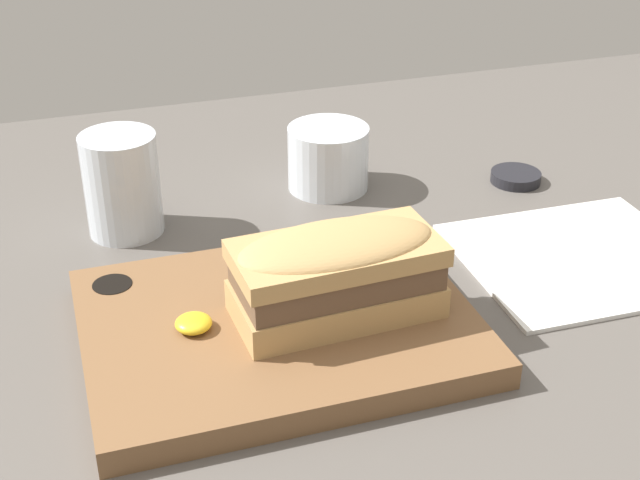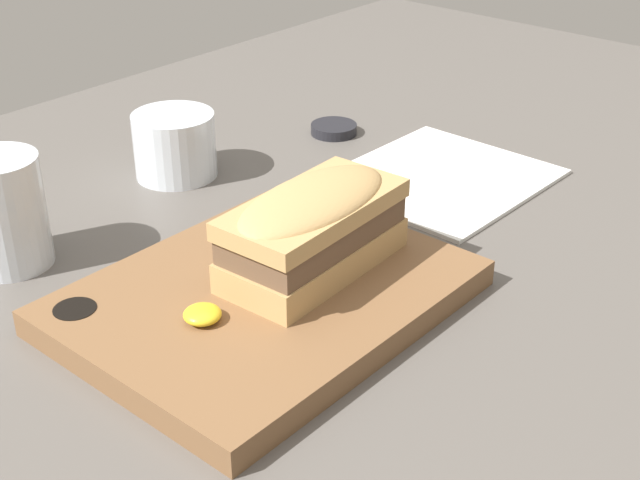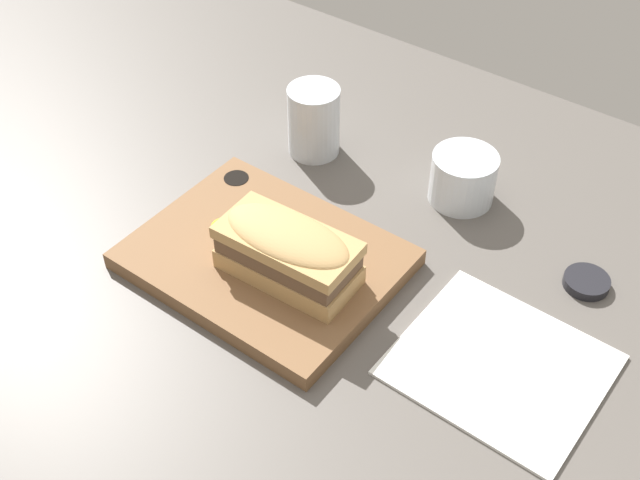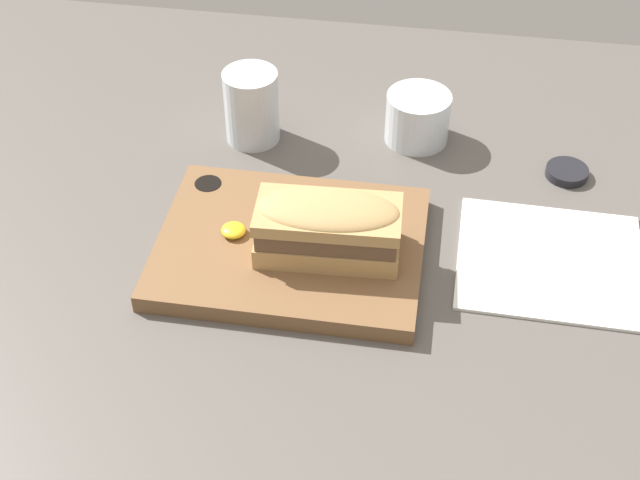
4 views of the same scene
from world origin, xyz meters
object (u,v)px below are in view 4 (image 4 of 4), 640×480
Objects in this scene: sandwich at (328,225)px; serving_board at (290,246)px; condiment_dish at (567,172)px; water_glass at (252,110)px; wine_glass at (417,120)px; napkin at (550,261)px.

serving_board is at bearing 165.32° from sandwich.
condiment_dish is at bearing 37.29° from sandwich.
water_glass reaches higher than sandwich.
condiment_dish is (39.35, -1.75, -3.56)cm from water_glass.
sandwich reaches higher than serving_board.
sandwich is 26.15cm from wine_glass.
wine_glass is 0.40× the size of napkin.
sandwich is 0.77× the size of napkin.
napkin is at bearing -98.69° from condiment_dish.
sandwich is at bearing -59.14° from water_glass.
serving_board is 3.05× the size of water_glass.
sandwich is 3.04× the size of condiment_dish.
condiment_dish is at bearing -14.39° from wine_glass.
serving_board is 3.56× the size of wine_glass.
wine_glass is 1.59× the size of condiment_dish.
sandwich is at bearing -107.01° from wine_glass.
sandwich is (4.38, -1.15, 4.72)cm from serving_board.
water_glass reaches higher than wine_glass.
sandwich reaches higher than wine_glass.
water_glass is at bearing -171.58° from wine_glass.
water_glass reaches higher than condiment_dish.
sandwich reaches higher than condiment_dish.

